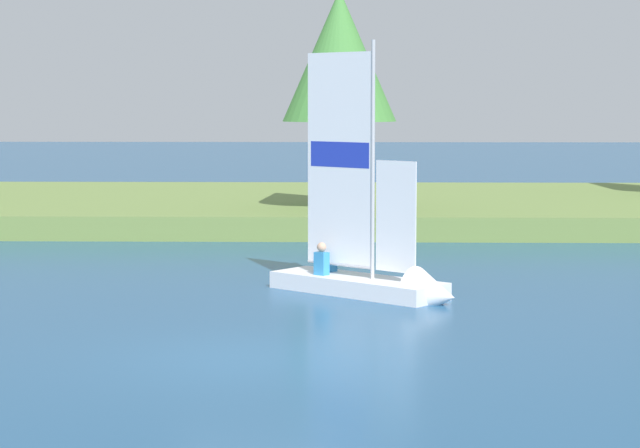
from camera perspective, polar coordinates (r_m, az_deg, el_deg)
The scene contains 4 objects.
ground_plane at distance 19.13m, azimuth -3.33°, elevation -6.38°, with size 200.00×200.00×0.00m, color navy.
shore_bank at distance 42.09m, azimuth -0.67°, elevation 0.81°, with size 80.00×14.93×0.72m, color olive.
shoreline_tree_midleft at distance 37.22m, azimuth 0.92°, elevation 7.91°, with size 3.49×3.49×6.69m.
sailboat at distance 25.00m, azimuth 2.96°, elevation -2.41°, with size 4.16×3.71×5.64m.
Camera 1 is at (1.60, -18.63, 4.04)m, focal length 67.93 mm.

